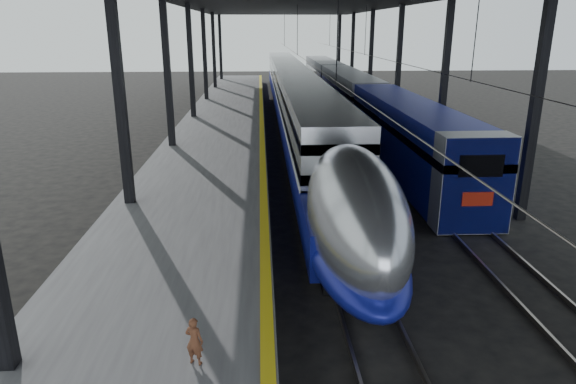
{
  "coord_description": "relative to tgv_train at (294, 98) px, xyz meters",
  "views": [
    {
      "loc": [
        -0.76,
        -13.86,
        7.34
      ],
      "look_at": [
        0.13,
        2.8,
        2.0
      ],
      "focal_mm": 32.0,
      "sensor_mm": 36.0,
      "label": 1
    }
  ],
  "objects": [
    {
      "name": "tgv_train",
      "position": [
        0.0,
        0.0,
        0.0
      ],
      "size": [
        2.86,
        65.2,
        4.1
      ],
      "color": "#AEB0B5",
      "rests_on": "ground"
    },
    {
      "name": "child",
      "position": [
        -4.13,
        -33.06,
        -0.41
      ],
      "size": [
        0.43,
        0.35,
        1.02
      ],
      "primitive_type": "imported",
      "rotation": [
        0.0,
        0.0,
        2.8
      ],
      "color": "#522D1B",
      "rests_on": "platform"
    },
    {
      "name": "ground",
      "position": [
        -2.0,
        -27.94,
        -1.92
      ],
      "size": [
        160.0,
        160.0,
        0.0
      ],
      "primitive_type": "plane",
      "color": "black",
      "rests_on": "ground"
    },
    {
      "name": "rails",
      "position": [
        2.5,
        -7.94,
        -1.84
      ],
      "size": [
        6.52,
        80.0,
        0.16
      ],
      "color": "slate",
      "rests_on": "ground"
    },
    {
      "name": "second_train",
      "position": [
        5.0,
        2.63,
        -0.03
      ],
      "size": [
        2.7,
        56.05,
        3.72
      ],
      "color": "navy",
      "rests_on": "ground"
    },
    {
      "name": "yellow_strip",
      "position": [
        -2.7,
        -7.94,
        -0.91
      ],
      "size": [
        0.3,
        80.0,
        0.01
      ],
      "primitive_type": "cube",
      "color": "gold",
      "rests_on": "platform"
    },
    {
      "name": "platform",
      "position": [
        -5.5,
        -7.94,
        -1.42
      ],
      "size": [
        6.0,
        80.0,
        1.0
      ],
      "primitive_type": "cube",
      "color": "#4C4C4F",
      "rests_on": "ground"
    }
  ]
}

